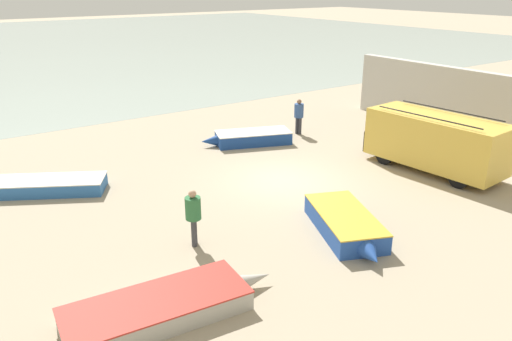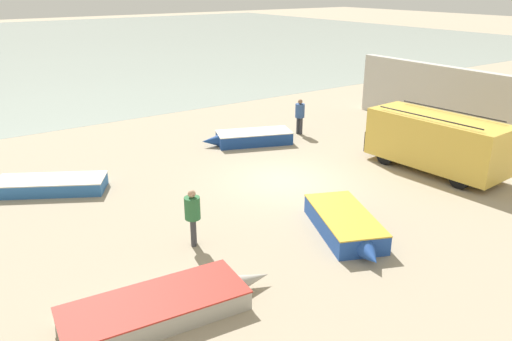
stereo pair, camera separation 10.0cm
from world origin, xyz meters
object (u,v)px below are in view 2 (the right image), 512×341
fishing_rowboat_1 (251,138)px  fisherman_1 (300,113)px  fishing_rowboat_0 (346,225)px  fishing_rowboat_2 (47,185)px  fishing_rowboat_3 (160,307)px  parked_van (435,141)px  fisherman_0 (193,212)px

fishing_rowboat_1 → fisherman_1: size_ratio=2.42×
fishing_rowboat_0 → fishing_rowboat_2: 10.75m
fishing_rowboat_0 → fishing_rowboat_3: bearing=-62.5°
parked_van → fishing_rowboat_1: bearing=25.5°
fishing_rowboat_1 → fishing_rowboat_0: bearing=94.1°
fishing_rowboat_3 → fisherman_0: bearing=54.6°
fishing_rowboat_0 → fisherman_0: fisherman_0 is taller
parked_van → fishing_rowboat_2: 14.86m
parked_van → fishing_rowboat_2: size_ratio=1.25×
fishing_rowboat_0 → fisherman_1: 10.58m
fishing_rowboat_2 → fisherman_0: bearing=140.8°
fishing_rowboat_0 → fishing_rowboat_1: bearing=-173.6°
fisherman_1 → fishing_rowboat_1: bearing=161.2°
fisherman_0 → fishing_rowboat_0: bearing=5.9°
fishing_rowboat_2 → fishing_rowboat_0: bearing=157.4°
fishing_rowboat_1 → fisherman_0: 9.77m
fishing_rowboat_1 → parked_van: bearing=140.3°
parked_van → fishing_rowboat_2: (-13.30, 6.55, -0.98)m
fishing_rowboat_0 → fishing_rowboat_3: 6.27m
fishing_rowboat_0 → fisherman_1: size_ratio=2.31×
fishing_rowboat_1 → fishing_rowboat_3: bearing=67.5°
fisherman_0 → fisherman_1: (9.63, 6.96, 0.02)m
fishing_rowboat_0 → fishing_rowboat_2: fishing_rowboat_0 is taller
fishing_rowboat_0 → fisherman_1: fisherman_1 is taller
fishing_rowboat_3 → fishing_rowboat_1: bearing=52.5°
fishing_rowboat_0 → fisherman_0: (-4.07, 2.01, 0.72)m
fishing_rowboat_0 → fishing_rowboat_1: (2.69, 9.02, -0.02)m
fishing_rowboat_0 → fishing_rowboat_2: (-6.59, 8.50, -0.06)m
fisherman_0 → fisherman_1: fisherman_1 is taller
fisherman_1 → parked_van: bearing=-98.5°
parked_van → fisherman_1: 7.12m
parked_van → fishing_rowboat_0: bearing=102.0°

